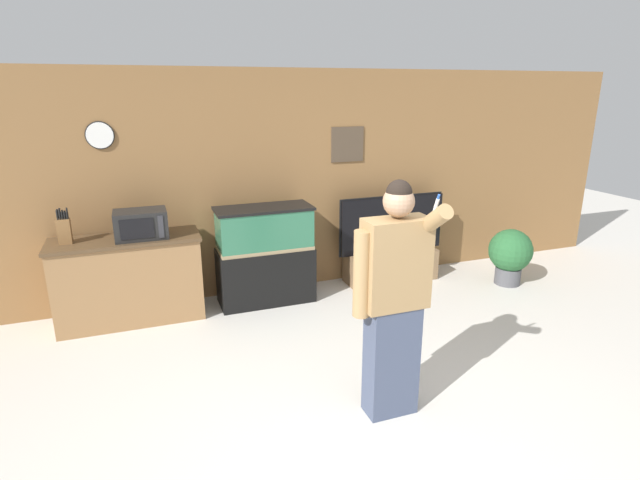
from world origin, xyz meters
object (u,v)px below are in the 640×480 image
(aquarium_on_stand, at_px, (265,255))
(person_standing, at_px, (393,299))
(tv_on_stand, at_px, (391,256))
(knife_block, at_px, (64,230))
(counter_island, at_px, (129,280))
(microwave, at_px, (141,224))
(potted_plant, at_px, (510,253))

(aquarium_on_stand, bearing_deg, person_standing, -81.32)
(tv_on_stand, relative_size, person_standing, 0.79)
(knife_block, relative_size, person_standing, 0.19)
(knife_block, xyz_separation_m, aquarium_on_stand, (2.00, -0.03, -0.48))
(counter_island, height_order, knife_block, knife_block)
(microwave, bearing_deg, tv_on_stand, 2.32)
(tv_on_stand, bearing_deg, knife_block, -179.07)
(tv_on_stand, bearing_deg, potted_plant, -25.32)
(knife_block, distance_m, person_standing, 3.35)
(tv_on_stand, distance_m, potted_plant, 1.48)
(potted_plant, bearing_deg, counter_island, 172.89)
(microwave, bearing_deg, aquarium_on_stand, 1.41)
(aquarium_on_stand, distance_m, person_standing, 2.40)
(tv_on_stand, bearing_deg, microwave, -177.68)
(aquarium_on_stand, distance_m, potted_plant, 3.05)
(microwave, height_order, person_standing, person_standing)
(knife_block, bearing_deg, potted_plant, -6.52)
(counter_island, height_order, tv_on_stand, tv_on_stand)
(knife_block, distance_m, potted_plant, 5.07)
(counter_island, distance_m, aquarium_on_stand, 1.46)
(microwave, distance_m, tv_on_stand, 3.05)
(tv_on_stand, bearing_deg, person_standing, -118.26)
(microwave, height_order, tv_on_stand, microwave)
(knife_block, relative_size, potted_plant, 0.49)
(potted_plant, bearing_deg, knife_block, 173.48)
(aquarium_on_stand, bearing_deg, microwave, -178.59)
(knife_block, bearing_deg, aquarium_on_stand, -0.80)
(microwave, relative_size, aquarium_on_stand, 0.46)
(tv_on_stand, distance_m, person_standing, 2.83)
(microwave, relative_size, potted_plant, 0.72)
(counter_island, distance_m, microwave, 0.62)
(person_standing, bearing_deg, aquarium_on_stand, 98.68)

